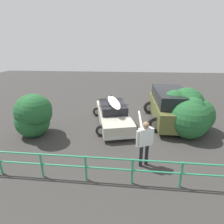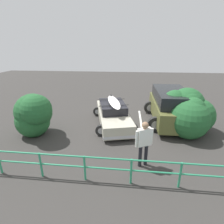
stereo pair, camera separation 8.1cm
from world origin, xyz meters
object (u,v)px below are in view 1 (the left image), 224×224
object	(u,v)px
person_bystander	(145,140)
bush_near_left	(33,116)
suv_car	(170,106)
bush_near_right	(189,113)
sedan_car	(113,114)

from	to	relation	value
person_bystander	bush_near_left	bearing A→B (deg)	-20.40
person_bystander	bush_near_left	xyz separation A→B (m)	(5.25, -1.95, -0.04)
person_bystander	suv_car	bearing A→B (deg)	-113.12
person_bystander	bush_near_right	bearing A→B (deg)	-129.41
suv_car	sedan_car	bearing A→B (deg)	9.37
suv_car	bush_near_right	bearing A→B (deg)	118.97
sedan_car	person_bystander	size ratio (longest dim) A/B	2.61
bush_near_left	bush_near_right	distance (m)	7.86
bush_near_left	suv_car	bearing A→B (deg)	-161.53
suv_car	bush_near_right	distance (m)	1.42
person_bystander	bush_near_left	size ratio (longest dim) A/B	0.78
sedan_car	bush_near_right	world-z (taller)	bush_near_right
sedan_car	bush_near_left	xyz separation A→B (m)	(3.78, 1.82, 0.45)
sedan_car	suv_car	size ratio (longest dim) A/B	0.99
person_bystander	bush_near_right	distance (m)	3.98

